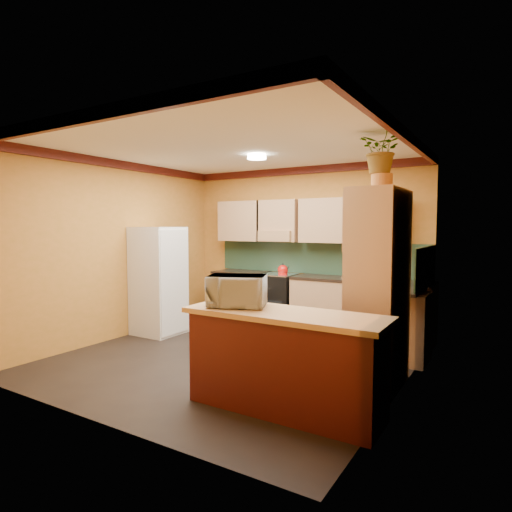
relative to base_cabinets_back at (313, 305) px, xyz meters
The scene contains 15 objects.
room_shell 2.26m from the base_cabinets_back, 101.59° to the right, with size 4.24×4.24×2.72m.
base_cabinets_back is the anchor object (origin of this frame).
countertop_back 0.46m from the base_cabinets_back, 90.00° to the right, with size 3.65×0.62×0.04m, color black.
stove 0.63m from the base_cabinets_back, behind, with size 0.58×0.58×0.91m, color black.
kettle 0.77m from the base_cabinets_back, behind, with size 0.17×0.17×0.18m, color red, non-canonical shape.
sink 0.92m from the base_cabinets_back, ahead, with size 0.48×0.40×0.03m, color silver.
base_cabinets_right 1.64m from the base_cabinets_back, 26.65° to the right, with size 0.60×0.80×0.88m, color #A98159.
countertop_right 1.71m from the base_cabinets_back, 26.65° to the right, with size 0.62×0.80×0.04m, color black.
fridge 2.50m from the base_cabinets_back, 147.49° to the right, with size 0.68×0.66×1.70m, color silver.
pantry 2.40m from the base_cabinets_back, 49.26° to the right, with size 0.48×0.90×2.10m, color #A98159.
fern_pot 2.87m from the base_cabinets_back, 48.45° to the right, with size 0.22×0.22×0.16m, color #AD642A.
fern 3.08m from the base_cabinets_back, 48.45° to the right, with size 0.45×0.39×0.50m, color #A98159.
breakfast_bar 3.00m from the base_cabinets_back, 71.39° to the right, with size 1.80×0.55×0.88m, color #4F1712.
bar_top 3.03m from the base_cabinets_back, 71.39° to the right, with size 1.90×0.65×0.05m, color tan.
microwave 2.95m from the base_cabinets_back, 81.30° to the right, with size 0.55×0.37×0.30m, color silver.
Camera 1 is at (3.07, -4.48, 1.71)m, focal length 30.00 mm.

